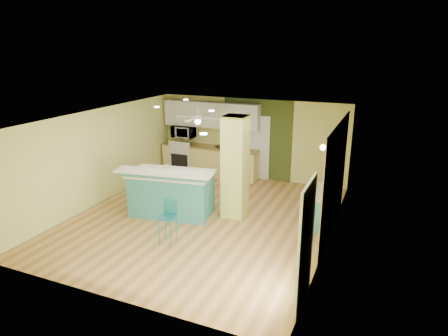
{
  "coord_description": "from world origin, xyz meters",
  "views": [
    {
      "loc": [
        4.02,
        -8.03,
        4.07
      ],
      "look_at": [
        0.4,
        0.4,
        1.23
      ],
      "focal_mm": 32.0,
      "sensor_mm": 36.0,
      "label": 1
    }
  ],
  "objects": [
    {
      "name": "bar_stool",
      "position": [
        -0.11,
        -1.38,
        0.65
      ],
      "size": [
        0.34,
        0.34,
        0.98
      ],
      "rotation": [
        0.0,
        0.0,
        0.04
      ],
      "color": "#1B777C",
      "rests_on": "floor"
    },
    {
      "name": "interior_door",
      "position": [
        0.2,
        3.46,
        1.0
      ],
      "size": [
        0.82,
        0.05,
        2.0
      ],
      "primitive_type": "cube",
      "color": "white",
      "rests_on": "floor"
    },
    {
      "name": "canister",
      "position": [
        -0.98,
        -0.0,
        1.16
      ],
      "size": [
        0.15,
        0.15,
        0.16
      ],
      "primitive_type": "cylinder",
      "color": "gold",
      "rests_on": "peninsula"
    },
    {
      "name": "wall_decor",
      "position": [
        2.96,
        0.8,
        1.55
      ],
      "size": [
        0.03,
        0.9,
        0.7
      ],
      "primitive_type": "cube",
      "color": "brown",
      "rests_on": "wood_panel"
    },
    {
      "name": "stove",
      "position": [
        -2.25,
        3.19,
        0.46
      ],
      "size": [
        0.76,
        0.66,
        1.08
      ],
      "color": "silver",
      "rests_on": "floor"
    },
    {
      "name": "ceiling",
      "position": [
        0.0,
        0.0,
        2.5
      ],
      "size": [
        6.0,
        7.0,
        0.01
      ],
      "primitive_type": "cube",
      "color": "white",
      "rests_on": "wall_back"
    },
    {
      "name": "floor",
      "position": [
        0.0,
        0.0,
        -0.01
      ],
      "size": [
        6.0,
        7.0,
        0.01
      ],
      "primitive_type": "cube",
      "color": "olive",
      "rests_on": "ground"
    },
    {
      "name": "fruit_bowl",
      "position": [
        -0.95,
        3.18,
        0.97
      ],
      "size": [
        0.34,
        0.34,
        0.07
      ],
      "primitive_type": "imported",
      "rotation": [
        0.0,
        0.0,
        -0.27
      ],
      "color": "#331D14",
      "rests_on": "kitchen_run"
    },
    {
      "name": "wall_left",
      "position": [
        -3.0,
        0.0,
        1.25
      ],
      "size": [
        0.01,
        7.0,
        2.5
      ],
      "primitive_type": "cube",
      "color": "#E6E77C",
      "rests_on": "floor"
    },
    {
      "name": "upper_cabinets",
      "position": [
        -1.3,
        3.32,
        1.95
      ],
      "size": [
        3.2,
        0.34,
        0.8
      ],
      "primitive_type": "cube",
      "color": "silver",
      "rests_on": "wall_back"
    },
    {
      "name": "ceiling_fan",
      "position": [
        -1.1,
        2.0,
        2.08
      ],
      "size": [
        1.41,
        1.41,
        0.61
      ],
      "color": "white",
      "rests_on": "ceiling"
    },
    {
      "name": "peninsula",
      "position": [
        -0.82,
        -0.06,
        0.58
      ],
      "size": [
        2.39,
        1.57,
        1.25
      ],
      "rotation": [
        0.0,
        0.0,
        0.16
      ],
      "color": "teal",
      "rests_on": "floor"
    },
    {
      "name": "french_door",
      "position": [
        2.97,
        -2.3,
        1.05
      ],
      "size": [
        0.04,
        1.08,
        2.1
      ],
      "primitive_type": "cube",
      "color": "silver",
      "rests_on": "floor"
    },
    {
      "name": "olive_accent",
      "position": [
        0.2,
        3.49,
        1.25
      ],
      "size": [
        2.2,
        0.02,
        2.5
      ],
      "primitive_type": "cube",
      "color": "#3F4E1F",
      "rests_on": "floor"
    },
    {
      "name": "column",
      "position": [
        0.65,
        0.5,
        1.25
      ],
      "size": [
        0.55,
        0.55,
        2.5
      ],
      "primitive_type": "cube",
      "color": "#BCCA5D",
      "rests_on": "floor"
    },
    {
      "name": "wall_front",
      "position": [
        0.0,
        -3.5,
        1.25
      ],
      "size": [
        6.0,
        0.01,
        2.5
      ],
      "primitive_type": "cube",
      "color": "#E6E77C",
      "rests_on": "floor"
    },
    {
      "name": "pendant_lamp",
      "position": [
        2.65,
        0.75,
        1.88
      ],
      "size": [
        0.14,
        0.14,
        0.69
      ],
      "color": "silver",
      "rests_on": "ceiling"
    },
    {
      "name": "wall_back",
      "position": [
        0.0,
        3.5,
        1.25
      ],
      "size": [
        6.0,
        0.01,
        2.5
      ],
      "primitive_type": "cube",
      "color": "#E6E77C",
      "rests_on": "floor"
    },
    {
      "name": "wall_right",
      "position": [
        3.0,
        0.0,
        1.25
      ],
      "size": [
        0.01,
        7.0,
        2.5
      ],
      "primitive_type": "cube",
      "color": "#E6E77C",
      "rests_on": "floor"
    },
    {
      "name": "wood_panel",
      "position": [
        2.99,
        0.6,
        1.25
      ],
      "size": [
        0.02,
        3.4,
        2.5
      ],
      "primitive_type": "cube",
      "color": "#89714E",
      "rests_on": "floor"
    },
    {
      "name": "kitchen_run",
      "position": [
        -1.3,
        3.2,
        0.47
      ],
      "size": [
        3.25,
        0.63,
        0.94
      ],
      "color": "#EAD47A",
      "rests_on": "floor"
    },
    {
      "name": "side_counter",
      "position": [
        2.7,
        0.88,
        0.4
      ],
      "size": [
        0.53,
        1.24,
        0.8
      ],
      "color": "teal",
      "rests_on": "floor"
    },
    {
      "name": "microwave",
      "position": [
        -2.25,
        3.2,
        1.35
      ],
      "size": [
        0.7,
        0.48,
        0.39
      ],
      "primitive_type": "imported",
      "color": "silver",
      "rests_on": "wall_back"
    }
  ]
}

